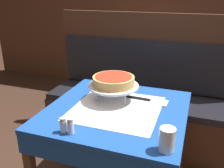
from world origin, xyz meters
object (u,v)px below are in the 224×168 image
Objects in this scene: dining_table_rear at (143,55)px; pizza_pan_stand at (114,86)px; pizza_server at (149,100)px; salt_shaker at (63,125)px; dining_table_front at (117,121)px; booth_bench at (139,108)px; pepper_shaker at (71,126)px; water_glass_near at (167,139)px; deep_dish_pizza at (114,80)px; condiment_caddy at (145,44)px.

dining_table_rear is 1.68m from pizza_pan_stand.
salt_shaker is at bearing -122.81° from pizza_server.
dining_table_front is at bearing -61.85° from pizza_pan_stand.
booth_bench is 1.27m from pepper_shaker.
booth_bench is 5.18× the size of pizza_pan_stand.
water_glass_near is (0.43, -0.46, -0.04)m from pizza_pan_stand.
dining_table_rear is at bearing 97.74° from dining_table_front.
water_glass_near is at bearing -70.74° from booth_bench.
deep_dish_pizza reaches higher than pepper_shaker.
dining_table_rear is 8.68× the size of pepper_shaker.
dining_table_rear is at bearing 96.14° from pizza_pan_stand.
dining_table_front is 3.10× the size of deep_dish_pizza.
condiment_caddy reaches higher than pepper_shaker.
water_glass_near is at bearing -47.29° from deep_dish_pizza.
water_glass_near is at bearing -74.11° from dining_table_rear.
pizza_server is (0.17, 0.18, 0.10)m from dining_table_front.
deep_dish_pizza is 0.97× the size of pizza_server.
water_glass_near is at bearing -70.14° from pizza_server.
salt_shaker reaches higher than pizza_server.
pepper_shaker is (-0.13, -0.36, 0.14)m from dining_table_front.
water_glass_near is (0.60, -2.12, 0.15)m from dining_table_rear.
booth_bench is at bearing 108.77° from pizza_server.
booth_bench is 1.27m from salt_shaker.
booth_bench is at bearing -78.40° from dining_table_rear.
salt_shaker is (-0.11, -0.48, -0.10)m from deep_dish_pizza.
pepper_shaker is at bearing -109.83° from dining_table_front.
water_glass_near is 2.20m from condiment_caddy.
booth_bench is 21.29× the size of salt_shaker.
deep_dish_pizza is 0.28m from pizza_server.
pepper_shaker is (-0.07, -0.48, -0.10)m from deep_dish_pizza.
booth_bench reaches higher than condiment_caddy.
deep_dish_pizza is 0.49m from pepper_shaker.
deep_dish_pizza is at bearing -165.78° from pizza_server.
booth_bench reaches higher than water_glass_near.
booth_bench is 6.33× the size of deep_dish_pizza.
booth_bench reaches higher than dining_table_front.
dining_table_front is 1.79m from dining_table_rear.
water_glass_near reaches higher than salt_shaker.
deep_dish_pizza is 3.22× the size of pepper_shaker.
dining_table_rear is 2.15m from pepper_shaker.
dining_table_front is at bearing 64.30° from salt_shaker.
water_glass_near is at bearing 2.30° from pepper_shaker.
salt_shaker is 0.04m from pepper_shaker.
salt_shaker is at bearing -103.05° from pizza_pan_stand.
salt_shaker is at bearing -88.97° from condiment_caddy.
deep_dish_pizza is at bearing 132.71° from water_glass_near.
salt_shaker is (-0.35, -0.54, 0.04)m from pizza_server.
pizza_pan_stand is 4.11× the size of salt_shaker.
condiment_caddy is (-0.08, 2.15, 0.00)m from pepper_shaker.
salt_shaker is at bearing -96.15° from booth_bench.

